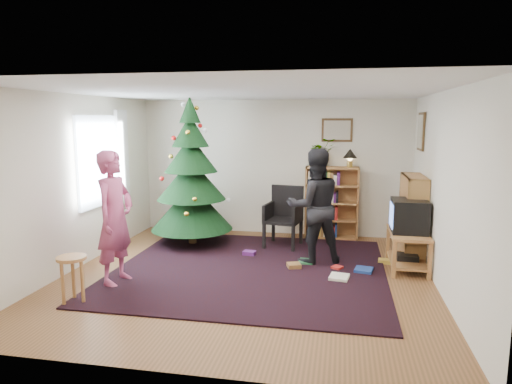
% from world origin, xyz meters
% --- Properties ---
extents(floor, '(5.00, 5.00, 0.00)m').
position_xyz_m(floor, '(0.00, 0.00, 0.00)').
color(floor, brown).
rests_on(floor, ground).
extents(ceiling, '(5.00, 5.00, 0.00)m').
position_xyz_m(ceiling, '(0.00, 0.00, 2.50)').
color(ceiling, white).
rests_on(ceiling, wall_back).
extents(wall_back, '(5.00, 0.02, 2.50)m').
position_xyz_m(wall_back, '(0.00, 2.50, 1.25)').
color(wall_back, silver).
rests_on(wall_back, floor).
extents(wall_front, '(5.00, 0.02, 2.50)m').
position_xyz_m(wall_front, '(0.00, -2.50, 1.25)').
color(wall_front, silver).
rests_on(wall_front, floor).
extents(wall_left, '(0.02, 5.00, 2.50)m').
position_xyz_m(wall_left, '(-2.50, 0.00, 1.25)').
color(wall_left, silver).
rests_on(wall_left, floor).
extents(wall_right, '(0.02, 5.00, 2.50)m').
position_xyz_m(wall_right, '(2.50, 0.00, 1.25)').
color(wall_right, silver).
rests_on(wall_right, floor).
extents(rug, '(3.80, 3.60, 0.02)m').
position_xyz_m(rug, '(0.00, 0.30, 0.01)').
color(rug, black).
rests_on(rug, floor).
extents(window_pane, '(0.04, 1.20, 1.40)m').
position_xyz_m(window_pane, '(-2.47, 0.60, 1.50)').
color(window_pane, silver).
rests_on(window_pane, wall_left).
extents(curtain, '(0.06, 0.35, 1.60)m').
position_xyz_m(curtain, '(-2.43, 1.30, 1.50)').
color(curtain, silver).
rests_on(curtain, wall_left).
extents(picture_back, '(0.55, 0.03, 0.42)m').
position_xyz_m(picture_back, '(1.15, 2.48, 1.95)').
color(picture_back, '#4C3319').
rests_on(picture_back, wall_back).
extents(picture_right, '(0.03, 0.50, 0.60)m').
position_xyz_m(picture_right, '(2.48, 1.75, 1.95)').
color(picture_right, '#4C3319').
rests_on(picture_right, wall_right).
extents(christmas_tree, '(1.40, 1.40, 2.53)m').
position_xyz_m(christmas_tree, '(-1.26, 1.45, 1.05)').
color(christmas_tree, '#3F2816').
rests_on(christmas_tree, rug).
extents(bookshelf_back, '(0.95, 0.30, 1.30)m').
position_xyz_m(bookshelf_back, '(1.09, 2.34, 0.66)').
color(bookshelf_back, '#A27339').
rests_on(bookshelf_back, floor).
extents(bookshelf_right, '(0.30, 0.95, 1.30)m').
position_xyz_m(bookshelf_right, '(2.34, 1.27, 0.66)').
color(bookshelf_right, '#A27339').
rests_on(bookshelf_right, floor).
extents(tv_stand, '(0.52, 0.94, 0.55)m').
position_xyz_m(tv_stand, '(2.22, 0.75, 0.33)').
color(tv_stand, '#A27339').
rests_on(tv_stand, floor).
extents(crt_tv, '(0.50, 0.54, 0.47)m').
position_xyz_m(crt_tv, '(2.22, 0.75, 0.78)').
color(crt_tv, black).
rests_on(crt_tv, tv_stand).
extents(armchair, '(0.64, 0.65, 1.02)m').
position_xyz_m(armchair, '(0.31, 1.65, 0.55)').
color(armchair, black).
rests_on(armchair, rug).
extents(stool, '(0.34, 0.34, 0.57)m').
position_xyz_m(stool, '(-1.81, -1.28, 0.44)').
color(stool, '#A27339').
rests_on(stool, floor).
extents(person_standing, '(0.50, 0.69, 1.76)m').
position_xyz_m(person_standing, '(-1.63, -0.56, 0.88)').
color(person_standing, '#AF4671').
rests_on(person_standing, rug).
extents(person_by_chair, '(1.01, 0.91, 1.72)m').
position_xyz_m(person_by_chair, '(0.87, 0.82, 0.86)').
color(person_by_chair, black).
rests_on(person_by_chair, rug).
extents(potted_plant, '(0.58, 0.54, 0.51)m').
position_xyz_m(potted_plant, '(0.89, 2.34, 1.55)').
color(potted_plant, gray).
rests_on(potted_plant, bookshelf_back).
extents(table_lamp, '(0.25, 0.25, 0.33)m').
position_xyz_m(table_lamp, '(1.39, 2.34, 1.52)').
color(table_lamp, '#A57F33').
rests_on(table_lamp, bookshelf_back).
extents(floor_clutter, '(2.28, 1.06, 0.08)m').
position_xyz_m(floor_clutter, '(1.04, 0.59, 0.04)').
color(floor_clutter, '#A51E19').
rests_on(floor_clutter, rug).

